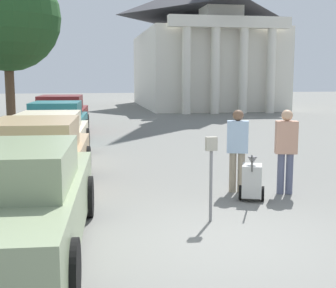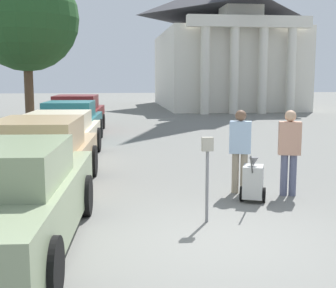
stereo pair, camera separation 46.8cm
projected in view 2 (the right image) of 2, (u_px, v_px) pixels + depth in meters
ground_plane at (217, 240)px, 6.69m from camera, size 120.00×120.00×0.00m
parked_car_sage at (5, 201)px, 6.23m from camera, size 2.16×4.98×1.47m
parked_car_tan at (40, 159)px, 9.25m from camera, size 2.15×5.22×1.51m
parked_car_cream at (60, 137)px, 12.93m from camera, size 2.16×4.87×1.36m
parked_car_teal at (71, 124)px, 16.19m from camera, size 2.16×4.88×1.47m
parked_car_maroon at (77, 116)px, 19.20m from camera, size 2.23×5.12×1.56m
parking_meter at (207, 163)px, 7.40m from camera, size 0.18×0.09×1.38m
person_worker at (240, 146)px, 9.28m from camera, size 0.47×0.34×1.67m
person_supervisor at (289, 147)px, 9.09m from camera, size 0.46×0.32×1.68m
equipment_cart at (253, 181)px, 8.70m from camera, size 0.56×0.99×1.00m
church at (224, 34)px, 34.96m from camera, size 9.30×14.21×23.19m
shade_tree at (26, 19)px, 22.46m from camera, size 5.06×5.06×7.61m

